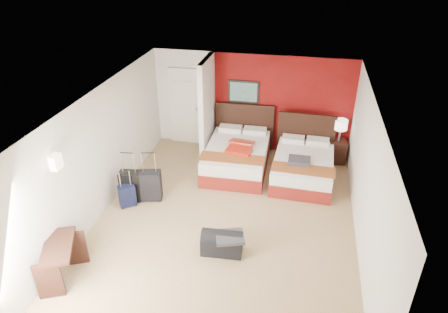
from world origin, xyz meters
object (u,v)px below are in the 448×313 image
(suitcase_black, at_px, (131,187))
(suitcase_navy, at_px, (127,197))
(red_suitcase_open, at_px, (240,147))
(bed_left, at_px, (237,158))
(desk, at_px, (62,262))
(nightstand, at_px, (337,151))
(table_lamp, at_px, (340,130))
(bed_right, at_px, (303,168))
(suitcase_charcoal, at_px, (151,186))
(duffel_bag, at_px, (222,243))

(suitcase_black, height_order, suitcase_navy, suitcase_black)
(red_suitcase_open, relative_size, suitcase_navy, 1.67)
(suitcase_black, bearing_deg, bed_left, 34.20)
(red_suitcase_open, bearing_deg, suitcase_black, -132.70)
(bed_left, bearing_deg, desk, -118.50)
(nightstand, bearing_deg, table_lamp, 0.00)
(red_suitcase_open, bearing_deg, nightstand, 31.56)
(nightstand, xyz_separation_m, suitcase_navy, (-4.31, -2.83, -0.06))
(bed_right, height_order, suitcase_charcoal, suitcase_charcoal)
(nightstand, relative_size, suitcase_black, 0.88)
(table_lamp, bearing_deg, bed_left, -159.98)
(suitcase_black, relative_size, suitcase_charcoal, 1.01)
(nightstand, bearing_deg, bed_left, -165.16)
(red_suitcase_open, relative_size, desk, 0.88)
(table_lamp, bearing_deg, suitcase_charcoal, -147.34)
(suitcase_black, bearing_deg, duffel_bag, -35.65)
(red_suitcase_open, relative_size, suitcase_black, 1.19)
(bed_left, xyz_separation_m, red_suitcase_open, (0.10, -0.10, 0.35))
(red_suitcase_open, distance_m, suitcase_charcoal, 2.28)
(nightstand, height_order, table_lamp, table_lamp)
(red_suitcase_open, bearing_deg, suitcase_charcoal, -128.27)
(nightstand, bearing_deg, suitcase_charcoal, -152.53)
(bed_left, bearing_deg, red_suitcase_open, -46.24)
(duffel_bag, bearing_deg, nightstand, 57.67)
(red_suitcase_open, bearing_deg, desk, -110.40)
(suitcase_black, height_order, suitcase_charcoal, suitcase_black)
(nightstand, height_order, suitcase_navy, nightstand)
(table_lamp, relative_size, suitcase_black, 0.85)
(desk, bearing_deg, suitcase_black, 62.03)
(nightstand, height_order, desk, desk)
(suitcase_black, height_order, desk, desk)
(bed_right, bearing_deg, desk, -130.87)
(bed_left, distance_m, red_suitcase_open, 0.38)
(bed_left, height_order, desk, desk)
(suitcase_black, distance_m, suitcase_navy, 0.25)
(suitcase_charcoal, bearing_deg, bed_right, 12.94)
(table_lamp, height_order, suitcase_black, table_lamp)
(nightstand, distance_m, suitcase_navy, 5.16)
(suitcase_navy, height_order, desk, desk)
(bed_left, xyz_separation_m, suitcase_black, (-1.95, -1.75, 0.02))
(suitcase_charcoal, relative_size, desk, 0.74)
(red_suitcase_open, relative_size, suitcase_charcoal, 1.20)
(bed_right, relative_size, nightstand, 3.28)
(bed_left, distance_m, suitcase_charcoal, 2.25)
(suitcase_charcoal, distance_m, suitcase_navy, 0.53)
(suitcase_navy, bearing_deg, red_suitcase_open, 6.42)
(bed_right, distance_m, table_lamp, 1.40)
(nightstand, distance_m, duffel_bag, 4.33)
(red_suitcase_open, distance_m, table_lamp, 2.47)
(suitcase_navy, xyz_separation_m, desk, (-0.17, -2.13, 0.13))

